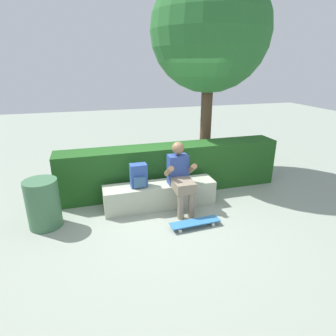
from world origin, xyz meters
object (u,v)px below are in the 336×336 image
bench_main (160,195)px  person_skater (180,175)px  backpack_on_bench (139,176)px  skateboard_near_person (195,222)px  trash_bin (43,204)px

bench_main → person_skater: bearing=-34.5°
person_skater → backpack_on_bench: person_skater is taller
skateboard_near_person → trash_bin: 2.37m
bench_main → trash_bin: size_ratio=2.55×
skateboard_near_person → trash_bin: (-2.24, 0.69, 0.31)m
bench_main → person_skater: 0.56m
person_skater → trash_bin: person_skater is taller
backpack_on_bench → trash_bin: (-1.52, -0.13, -0.24)m
person_skater → backpack_on_bench: bearing=163.5°
bench_main → backpack_on_bench: size_ratio=4.94×
skateboard_near_person → trash_bin: trash_bin is taller
backpack_on_bench → bench_main: bearing=1.5°
bench_main → skateboard_near_person: (0.35, -0.83, -0.14)m
backpack_on_bench → trash_bin: bearing=-174.9°
skateboard_near_person → backpack_on_bench: bearing=131.1°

